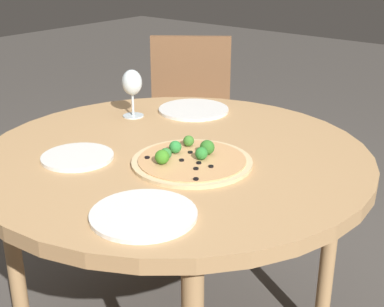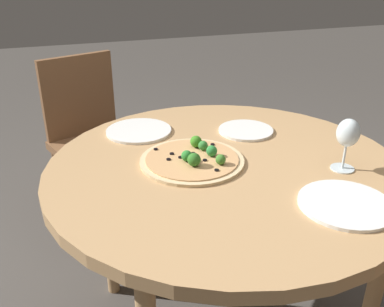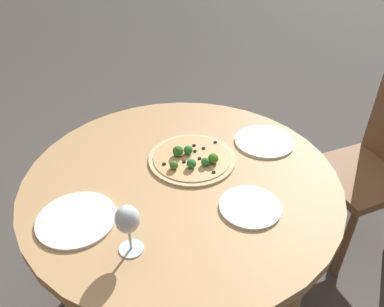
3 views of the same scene
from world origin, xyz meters
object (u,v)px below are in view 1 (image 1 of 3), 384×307
object	(u,v)px
chair_2	(190,124)
plate_side	(77,157)
pizza	(191,160)
plate_near	(194,110)
wine_glass	(132,84)
plate_far	(144,214)

from	to	relation	value
chair_2	plate_side	distance (m)	1.08
pizza	chair_2	bearing A→B (deg)	39.60
plate_near	chair_2	bearing A→B (deg)	40.88
chair_2	plate_near	bearing A→B (deg)	-85.95
wine_glass	plate_side	world-z (taller)	wine_glass
chair_2	plate_near	world-z (taller)	chair_2
plate_side	pizza	bearing A→B (deg)	-56.81
wine_glass	plate_far	world-z (taller)	wine_glass
wine_glass	plate_side	size ratio (longest dim) A/B	0.81
plate_side	plate_near	bearing A→B (deg)	2.85
pizza	wine_glass	size ratio (longest dim) A/B	2.03
chair_2	plate_near	size ratio (longest dim) A/B	3.51
plate_near	plate_side	world-z (taller)	same
plate_near	plate_far	xyz separation A→B (m)	(-0.68, -0.41, 0.00)
chair_2	pizza	distance (m)	1.07
pizza	plate_far	bearing A→B (deg)	-159.91
chair_2	plate_far	distance (m)	1.37
plate_near	plate_far	distance (m)	0.79
plate_far	plate_side	bearing A→B (deg)	71.61
pizza	plate_far	xyz separation A→B (m)	(-0.30, -0.11, -0.01)
wine_glass	chair_2	bearing A→B (deg)	21.83
pizza	plate_far	world-z (taller)	pizza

